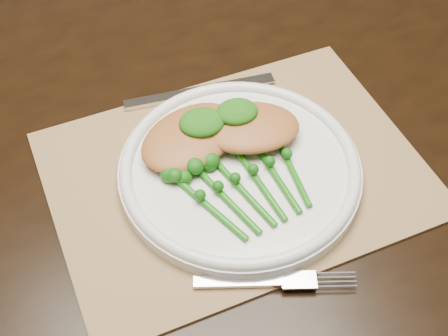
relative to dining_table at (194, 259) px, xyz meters
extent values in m
cube|color=black|center=(0.00, 0.00, 0.35)|extent=(1.73, 1.16, 0.04)
cube|color=olive|center=(0.05, -0.11, 0.37)|extent=(0.51, 0.41, 0.00)
cylinder|color=silver|center=(0.05, -0.12, 0.39)|extent=(0.30, 0.30, 0.02)
torus|color=silver|center=(0.05, -0.12, 0.40)|extent=(0.30, 0.30, 0.02)
cube|color=silver|center=(-0.03, 0.03, 0.38)|extent=(0.09, 0.02, 0.01)
cube|color=silver|center=(0.07, 0.04, 0.38)|extent=(0.13, 0.02, 0.00)
cube|color=silver|center=(0.01, -0.27, 0.38)|extent=(0.10, 0.03, 0.01)
ellipsoid|color=#A96531|center=(0.00, -0.07, 0.41)|extent=(0.17, 0.15, 0.03)
ellipsoid|color=#A96531|center=(0.07, -0.08, 0.41)|extent=(0.14, 0.11, 0.03)
ellipsoid|color=#11480A|center=(0.01, -0.06, 0.43)|extent=(0.06, 0.05, 0.02)
ellipsoid|color=#11480A|center=(0.06, -0.06, 0.43)|extent=(0.05, 0.05, 0.02)
camera|label=1|loc=(-0.08, -0.59, 0.99)|focal=50.00mm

